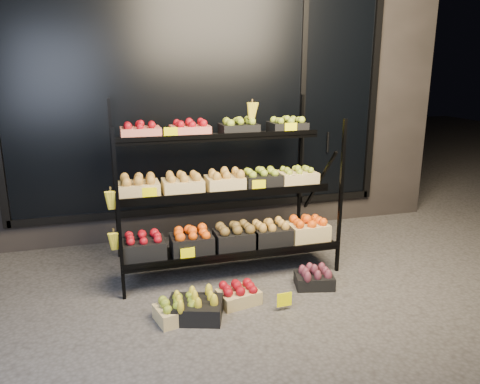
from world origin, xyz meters
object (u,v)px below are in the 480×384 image
object	(u,v)px
display_rack	(224,191)
floor_crate_midright	(238,294)
floor_crate_midleft	(195,307)
floor_crate_left	(178,309)

from	to	relation	value
display_rack	floor_crate_midright	xyz separation A→B (m)	(-0.07, -0.77, -0.70)
display_rack	floor_crate_midright	world-z (taller)	display_rack
floor_crate_midright	floor_crate_midleft	bearing A→B (deg)	-173.02
floor_crate_left	floor_crate_midleft	xyz separation A→B (m)	(0.13, -0.02, 0.01)
display_rack	floor_crate_midright	size ratio (longest dim) A/B	5.73
display_rack	floor_crate_midleft	distance (m)	1.24
floor_crate_midleft	floor_crate_midright	bearing A→B (deg)	37.43
floor_crate_left	floor_crate_midleft	world-z (taller)	floor_crate_midleft
floor_crate_left	floor_crate_midright	size ratio (longest dim) A/B	1.06
floor_crate_midleft	floor_crate_midright	distance (m)	0.43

